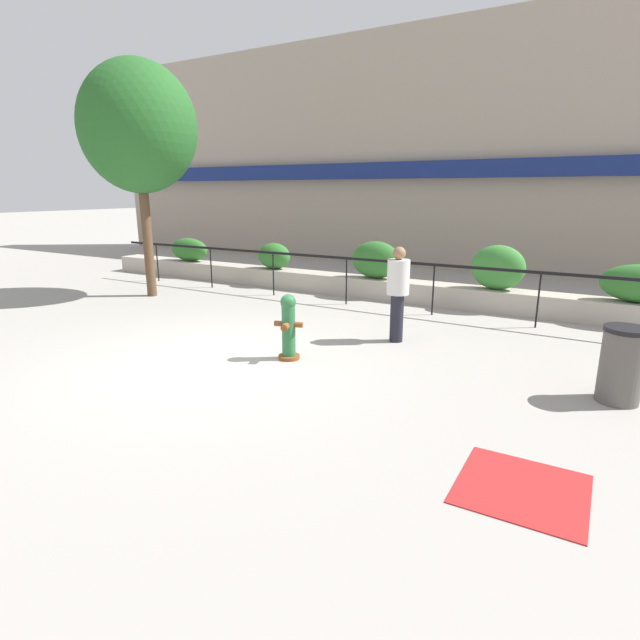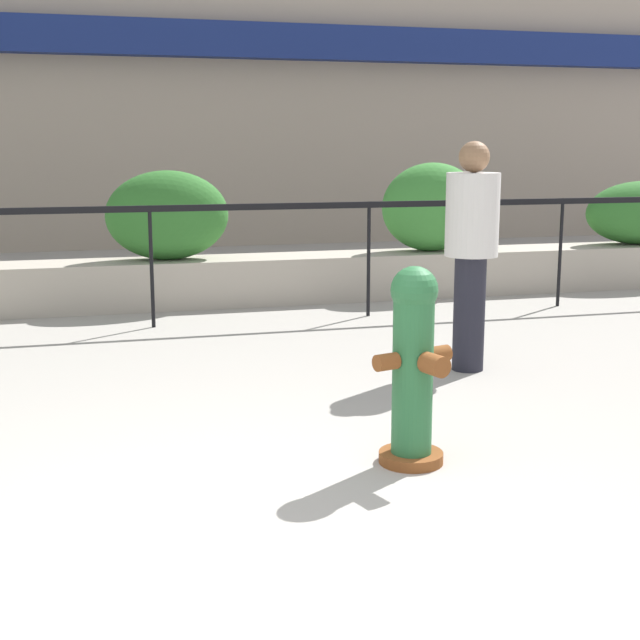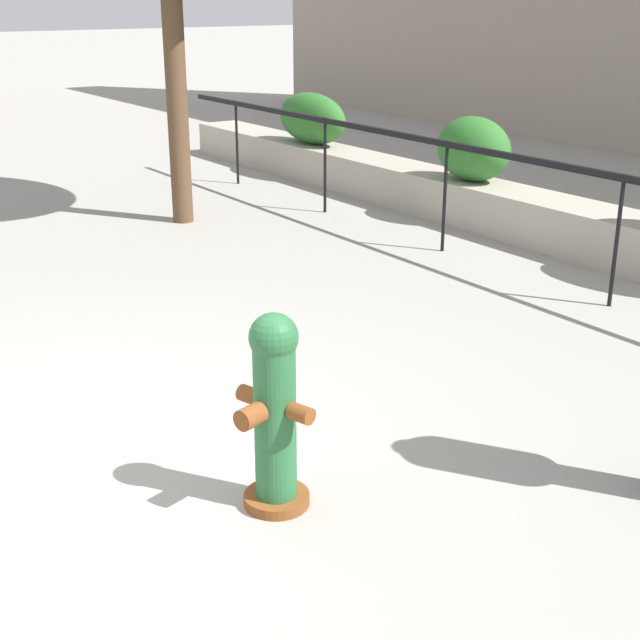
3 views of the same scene
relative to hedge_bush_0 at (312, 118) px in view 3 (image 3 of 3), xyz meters
name	(u,v)px [view 3 (image 3 of 3)]	position (x,y,z in m)	size (l,w,h in m)	color
ground_plane	(60,468)	(6.17, -6.00, -0.86)	(120.00, 120.00, 0.00)	#9E9991
fence_railing_segment	(623,190)	(6.17, -1.10, 0.16)	(15.00, 0.05, 1.15)	black
hedge_bush_0	(312,118)	(0.00, 0.00, 0.00)	(1.45, 0.59, 0.72)	#2D6B28
hedge_bush_1	(473,149)	(3.29, 0.00, 0.01)	(1.01, 0.66, 0.74)	#2D6B28
fire_hydrant	(274,411)	(7.21, -5.19, -0.31)	(0.48, 0.47, 1.08)	brown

